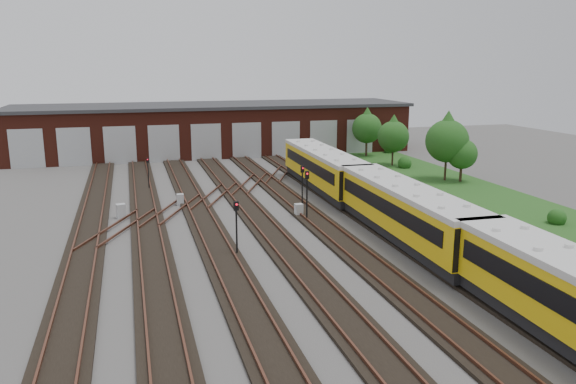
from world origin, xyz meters
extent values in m
plane|color=#42403D|center=(0.00, 0.00, 0.00)|extent=(120.00, 120.00, 0.00)
cube|color=black|center=(-14.00, 0.00, 0.09)|extent=(2.40, 70.00, 0.18)
cube|color=brown|center=(-14.72, 0.00, 0.26)|extent=(0.10, 70.00, 0.15)
cube|color=brown|center=(-13.28, 0.00, 0.26)|extent=(0.10, 70.00, 0.15)
cube|color=black|center=(-10.00, 0.00, 0.09)|extent=(2.40, 70.00, 0.18)
cube|color=brown|center=(-10.72, 0.00, 0.26)|extent=(0.10, 70.00, 0.15)
cube|color=brown|center=(-9.28, 0.00, 0.26)|extent=(0.10, 70.00, 0.15)
cube|color=black|center=(-6.00, 0.00, 0.09)|extent=(2.40, 70.00, 0.18)
cube|color=brown|center=(-6.72, 0.00, 0.26)|extent=(0.10, 70.00, 0.15)
cube|color=brown|center=(-5.28, 0.00, 0.26)|extent=(0.10, 70.00, 0.15)
cube|color=black|center=(-2.00, 0.00, 0.09)|extent=(2.40, 70.00, 0.18)
cube|color=brown|center=(-2.72, 0.00, 0.26)|extent=(0.10, 70.00, 0.15)
cube|color=brown|center=(-1.28, 0.00, 0.26)|extent=(0.10, 70.00, 0.15)
cube|color=black|center=(2.00, 0.00, 0.09)|extent=(2.40, 70.00, 0.18)
cube|color=brown|center=(1.28, 0.00, 0.26)|extent=(0.10, 70.00, 0.15)
cube|color=brown|center=(2.72, 0.00, 0.26)|extent=(0.10, 70.00, 0.15)
cube|color=black|center=(6.00, 0.00, 0.09)|extent=(2.40, 70.00, 0.18)
cube|color=brown|center=(5.28, 0.00, 0.26)|extent=(0.10, 70.00, 0.15)
cube|color=brown|center=(6.72, 0.00, 0.26)|extent=(0.10, 70.00, 0.15)
cube|color=black|center=(10.00, 0.00, 0.09)|extent=(2.40, 70.00, 0.18)
cube|color=brown|center=(9.28, 0.00, 0.26)|extent=(0.10, 70.00, 0.15)
cube|color=brown|center=(10.72, 0.00, 0.26)|extent=(0.10, 70.00, 0.15)
cube|color=black|center=(14.00, 0.00, 0.09)|extent=(2.40, 70.00, 0.18)
cube|color=brown|center=(13.28, 0.00, 0.26)|extent=(0.10, 70.00, 0.15)
cube|color=brown|center=(14.72, 0.00, 0.26)|extent=(0.10, 70.00, 0.15)
cube|color=brown|center=(-8.00, 10.00, 0.26)|extent=(5.40, 9.62, 0.15)
cube|color=brown|center=(-4.00, 14.00, 0.26)|extent=(5.40, 9.62, 0.15)
cube|color=brown|center=(0.00, 18.00, 0.26)|extent=(5.40, 9.62, 0.15)
cube|color=brown|center=(-12.00, 6.00, 0.26)|extent=(5.40, 9.62, 0.15)
cube|color=brown|center=(4.00, 22.00, 0.26)|extent=(5.40, 9.62, 0.15)
cube|color=#592016|center=(0.00, 40.00, 3.00)|extent=(50.00, 12.00, 6.00)
cube|color=#323235|center=(0.00, 40.00, 6.15)|extent=(51.00, 12.50, 0.40)
cube|color=#ACAFB2|center=(-22.00, 33.98, 2.20)|extent=(3.60, 0.12, 4.40)
cube|color=#ACAFB2|center=(-17.00, 33.98, 2.20)|extent=(3.60, 0.12, 4.40)
cube|color=#ACAFB2|center=(-12.00, 33.98, 2.20)|extent=(3.60, 0.12, 4.40)
cube|color=#ACAFB2|center=(-7.00, 33.98, 2.20)|extent=(3.60, 0.12, 4.40)
cube|color=#ACAFB2|center=(-2.00, 33.98, 2.20)|extent=(3.60, 0.12, 4.40)
cube|color=#ACAFB2|center=(3.00, 33.98, 2.20)|extent=(3.60, 0.12, 4.40)
cube|color=#ACAFB2|center=(8.00, 33.98, 2.20)|extent=(3.60, 0.12, 4.40)
cube|color=#ACAFB2|center=(13.00, 33.98, 2.20)|extent=(3.60, 0.12, 4.40)
cube|color=#ACAFB2|center=(18.00, 33.98, 2.20)|extent=(3.60, 0.12, 4.40)
cube|color=#23501A|center=(19.00, 10.00, 0.03)|extent=(8.00, 55.00, 0.05)
cube|color=black|center=(4.54, -17.77, 2.48)|extent=(0.39, 14.57, 0.94)
cube|color=black|center=(6.00, -1.80, 0.66)|extent=(2.91, 16.61, 0.66)
cube|color=yellow|center=(6.00, -1.80, 2.21)|extent=(3.24, 16.62, 2.43)
cube|color=silver|center=(6.00, -1.80, 3.59)|extent=(3.35, 16.62, 0.33)
cube|color=black|center=(4.54, -1.77, 2.48)|extent=(0.39, 14.57, 0.94)
cube|color=black|center=(7.46, -1.83, 2.48)|extent=(0.39, 14.57, 0.94)
cube|color=black|center=(6.00, 14.20, 0.66)|extent=(2.91, 16.61, 0.66)
cube|color=yellow|center=(6.00, 14.20, 2.21)|extent=(3.24, 16.62, 2.43)
cube|color=silver|center=(6.00, 14.20, 3.59)|extent=(3.35, 16.62, 0.33)
cube|color=black|center=(4.54, 14.23, 2.48)|extent=(0.39, 14.57, 0.94)
cube|color=black|center=(7.46, 14.17, 2.48)|extent=(0.39, 14.57, 0.94)
cylinder|color=black|center=(-5.03, -1.47, 1.42)|extent=(0.11, 0.11, 2.84)
cube|color=black|center=(-5.03, -1.47, 3.12)|extent=(0.30, 0.20, 0.56)
sphere|color=red|center=(-5.03, -1.58, 3.23)|extent=(0.13, 0.13, 0.13)
cylinder|color=black|center=(-9.43, 18.97, 1.26)|extent=(0.09, 0.09, 2.52)
cube|color=black|center=(-9.43, 18.97, 2.75)|extent=(0.23, 0.14, 0.46)
sphere|color=red|center=(-9.43, 18.88, 2.84)|extent=(0.11, 0.11, 0.11)
cylinder|color=black|center=(2.30, 8.73, 1.44)|extent=(0.11, 0.11, 2.88)
cube|color=black|center=(2.30, 8.73, 3.15)|extent=(0.28, 0.18, 0.53)
sphere|color=red|center=(2.30, 8.62, 3.25)|extent=(0.13, 0.13, 0.13)
cylinder|color=black|center=(1.33, 4.48, 1.62)|extent=(0.11, 0.11, 3.24)
cube|color=black|center=(1.33, 4.48, 3.53)|extent=(0.31, 0.21, 0.57)
sphere|color=red|center=(1.33, 4.37, 3.64)|extent=(0.14, 0.14, 0.14)
cube|color=#B6B9BB|center=(-11.87, 9.36, 0.54)|extent=(0.75, 0.67, 1.09)
cube|color=#B6B9BB|center=(-7.18, 12.19, 0.47)|extent=(0.57, 0.48, 0.94)
cube|color=#B6B9BB|center=(1.21, 6.13, 0.49)|extent=(0.62, 0.52, 0.99)
cube|color=#B6B9BB|center=(7.98, 22.60, 0.56)|extent=(0.75, 0.66, 1.11)
cube|color=#B6B9BB|center=(10.73, 7.65, 0.53)|extent=(0.79, 0.73, 1.07)
cylinder|color=#362518|center=(17.95, 24.24, 0.92)|extent=(0.21, 0.21, 1.83)
sphere|color=#1E4814|center=(17.95, 24.24, 3.36)|extent=(3.56, 3.56, 3.56)
cone|color=#1E4814|center=(17.95, 24.24, 4.63)|extent=(3.05, 3.05, 2.54)
cylinder|color=#362518|center=(17.89, 31.50, 0.96)|extent=(0.27, 0.27, 1.92)
sphere|color=#1E4814|center=(17.89, 31.50, 3.52)|extent=(3.73, 3.73, 3.73)
cone|color=#1E4814|center=(17.89, 31.50, 4.85)|extent=(3.20, 3.20, 2.67)
cylinder|color=#362518|center=(19.25, 15.11, 1.09)|extent=(0.22, 0.22, 2.17)
sphere|color=#1E4814|center=(19.25, 15.11, 3.98)|extent=(4.23, 4.23, 4.23)
cone|color=#1E4814|center=(19.25, 15.11, 5.49)|extent=(3.62, 3.62, 3.02)
cylinder|color=#362518|center=(20.39, 14.13, 0.76)|extent=(0.26, 0.26, 1.53)
sphere|color=#1E4814|center=(20.39, 14.13, 2.80)|extent=(2.97, 2.97, 2.97)
cone|color=#1E4814|center=(20.39, 14.13, 3.86)|extent=(2.55, 2.55, 2.12)
sphere|color=#1E4814|center=(18.70, -1.02, 0.66)|extent=(1.32, 1.32, 1.32)
sphere|color=#1E4814|center=(18.62, 22.50, 0.76)|extent=(1.52, 1.52, 1.52)
sphere|color=#1E4814|center=(21.87, 32.98, 0.75)|extent=(1.50, 1.50, 1.50)
camera|label=1|loc=(-10.92, -33.53, 11.37)|focal=35.00mm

